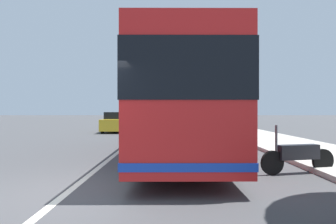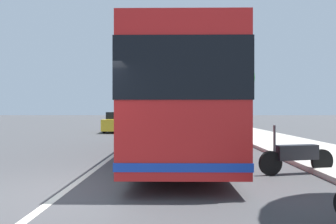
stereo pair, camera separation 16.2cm
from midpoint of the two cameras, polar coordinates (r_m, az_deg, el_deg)
ground_plane at (r=5.84m, az=-21.52°, el=-15.78°), size 220.00×220.00×0.00m
sidewalk_curb at (r=16.23m, az=19.94°, el=-5.31°), size 110.00×3.60×0.14m
lane_divider_line at (r=15.44m, az=-7.51°, el=-5.82°), size 110.00×0.16×0.01m
coach_bus at (r=10.33m, az=1.40°, el=2.13°), size 11.22×2.65×3.44m
motorcycle_by_tree at (r=7.68m, az=25.42°, el=-8.36°), size 0.53×2.07×1.26m
car_far_distant at (r=21.57m, az=-11.01°, el=-2.19°), size 4.72×1.89×1.55m
car_oncoming at (r=38.68m, az=0.97°, el=-1.26°), size 4.60×2.13×1.38m
car_ahead_same_lane at (r=29.56m, az=2.15°, el=-1.69°), size 4.77×1.99×1.39m
roadside_tree_mid_block at (r=20.07m, az=13.80°, el=6.90°), size 2.54×2.54×5.31m
roadside_tree_far_block at (r=32.89m, az=10.40°, el=4.46°), size 3.88×3.88×6.06m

